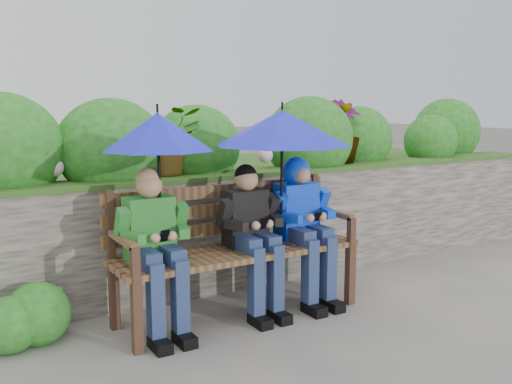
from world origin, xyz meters
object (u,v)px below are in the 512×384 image
park_bench (233,240)px  boy_middle (252,230)px  boy_left (155,242)px  umbrella_left (158,132)px  boy_right (303,216)px  umbrella_right (282,128)px

park_bench → boy_middle: 0.17m
boy_left → umbrella_left: size_ratio=1.34×
boy_middle → umbrella_left: (-0.73, 0.03, 0.77)m
boy_right → park_bench: bearing=172.2°
boy_middle → boy_right: (0.49, 0.01, 0.06)m
park_bench → boy_left: (-0.68, -0.09, 0.09)m
park_bench → boy_middle: size_ratio=1.66×
boy_middle → boy_right: bearing=1.2°
park_bench → boy_left: 0.69m
park_bench → boy_right: 0.63m
park_bench → boy_right: bearing=-7.8°
park_bench → boy_right: size_ratio=1.62×
park_bench → umbrella_right: 0.95m
umbrella_left → umbrella_right: umbrella_right is taller
park_bench → boy_left: size_ratio=1.63×
park_bench → umbrella_right: (0.38, -0.11, 0.86)m
boy_middle → boy_left: bearing=-179.9°
umbrella_left → umbrella_right: (0.99, -0.05, 0.01)m
park_bench → boy_left: bearing=-172.0°
boy_left → boy_middle: bearing=0.1°
boy_left → boy_right: boy_right is taller
park_bench → umbrella_left: bearing=-174.5°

